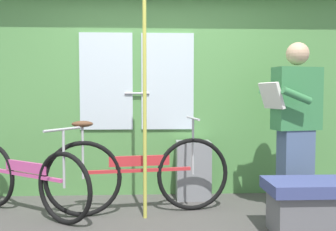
{
  "coord_description": "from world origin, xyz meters",
  "views": [
    {
      "loc": [
        -0.04,
        -3.2,
        1.18
      ],
      "look_at": [
        0.14,
        0.68,
        0.95
      ],
      "focal_mm": 39.65,
      "sensor_mm": 36.0,
      "label": 1
    }
  ],
  "objects": [
    {
      "name": "trash_bin_by_wall",
      "position": [
        0.43,
        0.9,
        0.32
      ],
      "size": [
        0.38,
        0.28,
        0.65
      ],
      "primitive_type": "cube",
      "color": "gray",
      "rests_on": "ground_plane"
    },
    {
      "name": "bicycle_near_door",
      "position": [
        -0.16,
        0.4,
        0.39
      ],
      "size": [
        1.8,
        0.45,
        0.94
      ],
      "rotation": [
        0.0,
        0.0,
        0.14
      ],
      "color": "black",
      "rests_on": "ground_plane"
    },
    {
      "name": "ground_plane",
      "position": [
        0.0,
        0.0,
        -0.02
      ],
      "size": [
        5.72,
        3.83,
        0.04
      ],
      "primitive_type": "cube",
      "color": "#474442"
    },
    {
      "name": "passenger_reading_newspaper",
      "position": [
        1.39,
        0.39,
        0.89
      ],
      "size": [
        0.61,
        0.54,
        1.68
      ],
      "rotation": [
        0.0,
        0.0,
        3.35
      ],
      "color": "slate",
      "rests_on": "ground_plane"
    },
    {
      "name": "handrail_pole",
      "position": [
        -0.1,
        0.26,
        1.14
      ],
      "size": [
        0.04,
        0.04,
        2.27
      ],
      "primitive_type": "cylinder",
      "color": "#C6C14C",
      "rests_on": "ground_plane"
    },
    {
      "name": "bench_seat_corner",
      "position": [
        1.28,
        -0.19,
        0.24
      ],
      "size": [
        0.7,
        0.44,
        0.45
      ],
      "color": "#3D477F",
      "rests_on": "ground_plane"
    },
    {
      "name": "bicycle_leaning_behind",
      "position": [
        -1.26,
        0.41,
        0.36
      ],
      "size": [
        1.44,
        0.97,
        0.87
      ],
      "rotation": [
        0.0,
        0.0,
        -0.58
      ],
      "color": "black",
      "rests_on": "ground_plane"
    },
    {
      "name": "train_door_wall",
      "position": [
        -0.01,
        1.11,
        1.21
      ],
      "size": [
        4.72,
        0.28,
        2.31
      ],
      "color": "#56934C",
      "rests_on": "ground_plane"
    }
  ]
}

